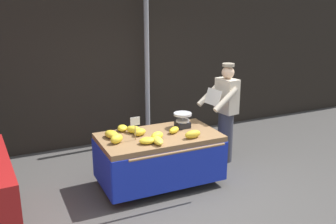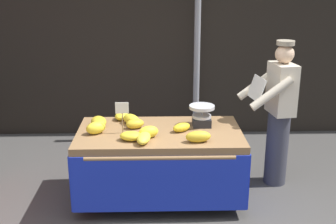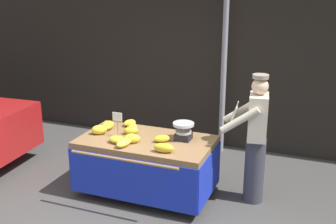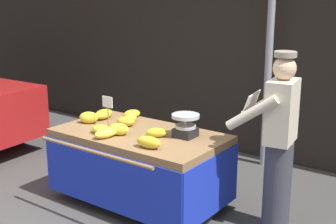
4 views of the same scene
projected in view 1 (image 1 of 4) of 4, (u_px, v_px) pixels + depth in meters
ground_plane at (187, 204)px, 5.36m from camera, size 60.00×60.00×0.00m
back_wall at (117, 39)px, 7.34m from camera, size 16.00×0.24×3.98m
street_pole at (147, 64)px, 7.34m from camera, size 0.09×0.09×3.09m
banana_cart at (159, 149)px, 5.77m from camera, size 1.79×1.19×0.80m
weighing_scale at (183, 120)px, 6.01m from camera, size 0.28×0.28×0.24m
price_sign at (135, 123)px, 5.44m from camera, size 0.14×0.01×0.34m
banana_bunch_0 at (157, 136)px, 5.48m from camera, size 0.24×0.20×0.12m
banana_bunch_1 at (158, 141)px, 5.35m from camera, size 0.17×0.30×0.10m
banana_bunch_2 at (134, 130)px, 5.77m from camera, size 0.25×0.28×0.12m
banana_bunch_3 at (174, 130)px, 5.78m from camera, size 0.24×0.21×0.09m
banana_bunch_4 at (122, 128)px, 5.87m from camera, size 0.19×0.23×0.09m
banana_bunch_5 at (112, 134)px, 5.58m from camera, size 0.22×0.31×0.11m
banana_bunch_6 at (140, 132)px, 5.67m from camera, size 0.23×0.19×0.10m
banana_bunch_7 at (117, 139)px, 5.37m from camera, size 0.25×0.22×0.13m
banana_bunch_8 at (193, 134)px, 5.57m from camera, size 0.27×0.15×0.12m
banana_bunch_9 at (148, 141)px, 5.36m from camera, size 0.26×0.19×0.09m
vendor_person at (225, 113)px, 6.54m from camera, size 0.63×0.57×1.71m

